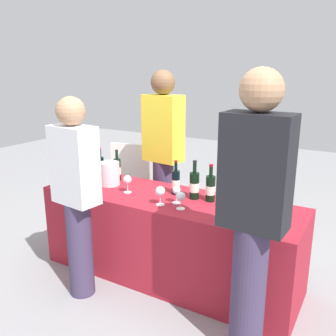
{
  "coord_description": "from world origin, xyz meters",
  "views": [
    {
      "loc": [
        1.43,
        -2.45,
        1.75
      ],
      "look_at": [
        0.0,
        0.0,
        0.98
      ],
      "focal_mm": 38.95,
      "sensor_mm": 36.0,
      "label": 1
    }
  ],
  "objects": [
    {
      "name": "ground_plane",
      "position": [
        0.0,
        0.0,
        0.0
      ],
      "size": [
        12.0,
        12.0,
        0.0
      ],
      "primitive_type": "plane",
      "color": "gray"
    },
    {
      "name": "tasting_table",
      "position": [
        0.0,
        0.0,
        0.36
      ],
      "size": [
        2.2,
        0.68,
        0.73
      ],
      "primitive_type": "cube",
      "color": "maroon",
      "rests_on": "ground_plane"
    },
    {
      "name": "wine_bottle_0",
      "position": [
        -0.78,
        0.08,
        0.84
      ],
      "size": [
        0.07,
        0.07,
        0.32
      ],
      "color": "black",
      "rests_on": "tasting_table"
    },
    {
      "name": "wine_bottle_1",
      "position": [
        -0.66,
        0.17,
        0.83
      ],
      "size": [
        0.07,
        0.07,
        0.29
      ],
      "color": "black",
      "rests_on": "tasting_table"
    },
    {
      "name": "wine_bottle_2",
      "position": [
        0.01,
        0.1,
        0.83
      ],
      "size": [
        0.07,
        0.07,
        0.29
      ],
      "color": "black",
      "rests_on": "tasting_table"
    },
    {
      "name": "wine_bottle_3",
      "position": [
        0.2,
        0.08,
        0.84
      ],
      "size": [
        0.08,
        0.08,
        0.32
      ],
      "color": "black",
      "rests_on": "tasting_table"
    },
    {
      "name": "wine_bottle_4",
      "position": [
        0.34,
        0.1,
        0.83
      ],
      "size": [
        0.08,
        0.08,
        0.3
      ],
      "color": "black",
      "rests_on": "tasting_table"
    },
    {
      "name": "wine_bottle_5",
      "position": [
        0.63,
        0.17,
        0.84
      ],
      "size": [
        0.08,
        0.08,
        0.31
      ],
      "color": "black",
      "rests_on": "tasting_table"
    },
    {
      "name": "wine_bottle_6",
      "position": [
        0.89,
        0.1,
        0.84
      ],
      "size": [
        0.08,
        0.08,
        0.32
      ],
      "color": "black",
      "rests_on": "tasting_table"
    },
    {
      "name": "wine_glass_0",
      "position": [
        -0.36,
        -0.07,
        0.83
      ],
      "size": [
        0.07,
        0.07,
        0.15
      ],
      "color": "silver",
      "rests_on": "tasting_table"
    },
    {
      "name": "wine_glass_1",
      "position": [
        0.04,
        -0.18,
        0.83
      ],
      "size": [
        0.08,
        0.08,
        0.15
      ],
      "color": "silver",
      "rests_on": "tasting_table"
    },
    {
      "name": "wine_glass_2",
      "position": [
        0.13,
        -0.09,
        0.83
      ],
      "size": [
        0.07,
        0.07,
        0.14
      ],
      "color": "silver",
      "rests_on": "tasting_table"
    },
    {
      "name": "wine_glass_3",
      "position": [
        0.21,
        -0.18,
        0.82
      ],
      "size": [
        0.07,
        0.07,
        0.14
      ],
      "color": "silver",
      "rests_on": "tasting_table"
    },
    {
      "name": "wine_glass_4",
      "position": [
        0.68,
        -0.14,
        0.82
      ],
      "size": [
        0.06,
        0.06,
        0.13
      ],
      "color": "silver",
      "rests_on": "tasting_table"
    },
    {
      "name": "ice_bucket",
      "position": [
        -0.63,
        0.02,
        0.83
      ],
      "size": [
        0.18,
        0.18,
        0.21
      ],
      "primitive_type": "cylinder",
      "color": "silver",
      "rests_on": "tasting_table"
    },
    {
      "name": "server_pouring",
      "position": [
        -0.39,
        0.57,
        0.96
      ],
      "size": [
        0.4,
        0.25,
        1.74
      ],
      "rotation": [
        0.0,
        0.0,
        3.02
      ],
      "color": "#3F3351",
      "rests_on": "ground_plane"
    },
    {
      "name": "guest_0",
      "position": [
        -0.47,
        -0.57,
        0.86
      ],
      "size": [
        0.37,
        0.23,
        1.57
      ],
      "rotation": [
        0.0,
        0.0,
        -0.12
      ],
      "color": "#3F3351",
      "rests_on": "ground_plane"
    },
    {
      "name": "guest_1",
      "position": [
        0.88,
        -0.54,
        0.97
      ],
      "size": [
        0.39,
        0.24,
        1.76
      ],
      "rotation": [
        0.0,
        0.0,
        -0.05
      ],
      "color": "#3F3351",
      "rests_on": "ground_plane"
    },
    {
      "name": "menu_board",
      "position": [
        -0.98,
        0.92,
        0.45
      ],
      "size": [
        0.6,
        0.15,
        0.91
      ],
      "primitive_type": "cube",
      "rotation": [
        0.0,
        0.0,
        0.2
      ],
      "color": "white",
      "rests_on": "ground_plane"
    }
  ]
}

